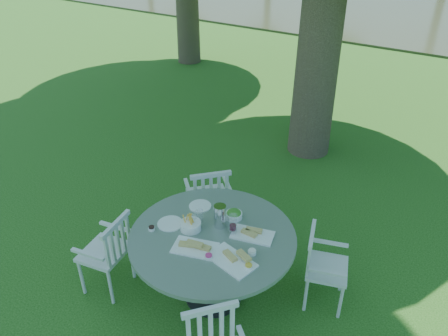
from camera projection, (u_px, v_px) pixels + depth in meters
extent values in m
plane|color=#133F0D|center=(215.00, 237.00, 5.17)|extent=(140.00, 140.00, 0.00)
cylinder|color=black|center=(214.00, 294.00, 4.38)|extent=(0.56, 0.56, 0.04)
cylinder|color=black|center=(213.00, 267.00, 4.19)|extent=(0.12, 0.12, 0.71)
cylinder|color=slate|center=(212.00, 237.00, 3.99)|extent=(1.53, 1.53, 0.04)
cylinder|color=silver|center=(340.00, 302.00, 4.06)|extent=(0.03, 0.03, 0.40)
cylinder|color=silver|center=(342.00, 275.00, 4.36)|extent=(0.03, 0.03, 0.40)
cylinder|color=silver|center=(306.00, 295.00, 4.13)|extent=(0.03, 0.03, 0.40)
cylinder|color=silver|center=(310.00, 269.00, 4.43)|extent=(0.03, 0.03, 0.40)
cube|color=silver|center=(327.00, 268.00, 4.13)|extent=(0.48, 0.51, 0.04)
cube|color=silver|center=(310.00, 250.00, 4.08)|extent=(0.16, 0.40, 0.41)
cylinder|color=silver|center=(221.00, 202.00, 5.39)|extent=(0.04, 0.04, 0.44)
cylinder|color=silver|center=(189.00, 207.00, 5.31)|extent=(0.04, 0.04, 0.44)
cylinder|color=silver|center=(228.00, 220.00, 5.09)|extent=(0.04, 0.04, 0.44)
cylinder|color=silver|center=(195.00, 225.00, 5.01)|extent=(0.04, 0.04, 0.44)
cube|color=silver|center=(208.00, 196.00, 5.07)|extent=(0.61, 0.61, 0.04)
cube|color=silver|center=(211.00, 191.00, 4.80)|extent=(0.34, 0.36, 0.45)
cylinder|color=silver|center=(105.00, 253.00, 4.62)|extent=(0.03, 0.03, 0.43)
cylinder|color=silver|center=(82.00, 277.00, 4.32)|extent=(0.03, 0.03, 0.43)
cylinder|color=silver|center=(132.00, 262.00, 4.50)|extent=(0.03, 0.03, 0.43)
cylinder|color=silver|center=(111.00, 287.00, 4.20)|extent=(0.03, 0.03, 0.43)
cube|color=silver|center=(104.00, 252.00, 4.29)|extent=(0.47, 0.50, 0.04)
cube|color=silver|center=(118.00, 241.00, 4.12)|extent=(0.12, 0.44, 0.44)
cube|color=silver|center=(211.00, 328.00, 3.28)|extent=(0.31, 0.35, 0.43)
cube|color=white|center=(195.00, 248.00, 3.82)|extent=(0.44, 0.34, 0.01)
cube|color=white|center=(231.00, 261.00, 3.68)|extent=(0.46, 0.33, 0.02)
cube|color=white|center=(252.00, 235.00, 3.97)|extent=(0.42, 0.30, 0.02)
cylinder|color=white|center=(170.00, 224.00, 4.12)|extent=(0.24, 0.24, 0.01)
cylinder|color=white|center=(200.00, 206.00, 4.35)|extent=(0.22, 0.22, 0.01)
cylinder|color=white|center=(191.00, 226.00, 4.04)|extent=(0.20, 0.20, 0.08)
cylinder|color=white|center=(234.00, 215.00, 4.19)|extent=(0.16, 0.16, 0.05)
cylinder|color=silver|center=(220.00, 216.00, 4.04)|extent=(0.11, 0.11, 0.23)
cylinder|color=white|center=(233.00, 224.00, 3.95)|extent=(0.08, 0.08, 0.21)
cylinder|color=white|center=(200.00, 216.00, 4.13)|extent=(0.07, 0.07, 0.12)
cylinder|color=white|center=(194.00, 220.00, 4.09)|extent=(0.06, 0.06, 0.11)
cylinder|color=white|center=(209.00, 257.00, 3.71)|extent=(0.07, 0.07, 0.03)
cylinder|color=white|center=(249.00, 267.00, 3.61)|extent=(0.07, 0.07, 0.03)
cylinder|color=white|center=(252.00, 252.00, 3.76)|extent=(0.07, 0.07, 0.03)
cylinder|color=white|center=(152.00, 229.00, 4.04)|extent=(0.06, 0.06, 0.03)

